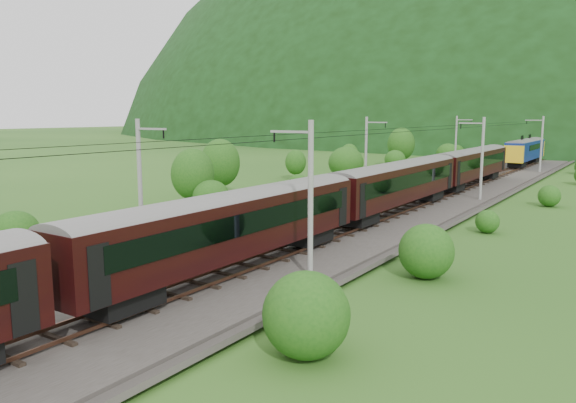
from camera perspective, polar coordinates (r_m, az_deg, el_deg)
The scene contains 14 objects.
ground at distance 32.55m, azimuth -7.17°, elevation -6.48°, with size 600.00×600.00×0.00m, color #254F18.
railbed at distance 40.39m, azimuth 2.13°, elevation -3.18°, with size 14.00×220.00×0.30m, color #38332D.
track_left at distance 41.62m, azimuth -0.69°, elevation -2.50°, with size 2.40×220.00×0.27m.
track_right at distance 39.17m, azimuth 5.13°, elevation -3.26°, with size 2.40×220.00×0.27m.
catenary_left at distance 61.91m, azimuth 7.99°, elevation 5.01°, with size 2.54×192.28×8.00m.
catenary_right at distance 57.70m, azimuth 19.04°, elevation 4.34°, with size 2.54×192.28×8.00m.
overhead_wires at distance 39.53m, azimuth 2.19°, elevation 6.73°, with size 4.83×198.00×0.03m.
mountain_ridge at distance 353.02m, azimuth 10.20°, elevation 7.35°, with size 336.00×280.00×132.00m, color black.
train at distance 28.87m, azimuth -6.14°, elevation -1.49°, with size 2.86×159.05×4.97m.
hazard_post_near at distance 74.06m, azimuth 17.04°, elevation 2.69°, with size 0.17×0.17×1.58m, color red.
hazard_post_far at distance 53.17m, azimuth 11.04°, elevation 0.65°, with size 0.18×0.18×1.64m, color red.
signal at distance 63.45m, azimuth 10.12°, elevation 2.55°, with size 0.27×0.27×2.45m.
vegetation_left at distance 59.18m, azimuth -3.67°, elevation 3.01°, with size 13.37×142.08×6.39m.
vegetation_right at distance 23.53m, azimuth 8.75°, elevation -9.19°, with size 5.35×107.38×3.18m.
Camera 1 is at (20.59, -23.70, 8.58)m, focal length 35.00 mm.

